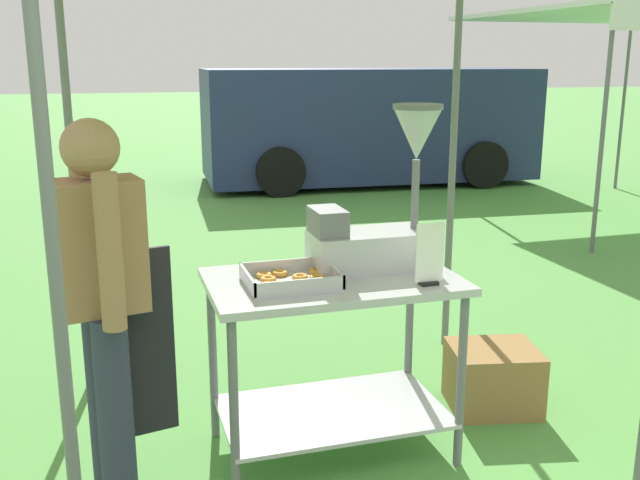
% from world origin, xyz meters
% --- Properties ---
extents(ground_plane, '(70.00, 70.00, 0.00)m').
position_xyz_m(ground_plane, '(0.00, 6.00, 0.00)').
color(ground_plane, '#519342').
extents(donut_cart, '(1.13, 0.68, 0.86)m').
position_xyz_m(donut_cart, '(0.09, 0.88, 0.61)').
color(donut_cart, '#B7B7BC').
rests_on(donut_cart, ground).
extents(donut_tray, '(0.39, 0.33, 0.07)m').
position_xyz_m(donut_tray, '(-0.12, 0.83, 0.88)').
color(donut_tray, '#B7B7BC').
rests_on(donut_tray, donut_cart).
extents(donut_fryer, '(0.62, 0.28, 0.76)m').
position_xyz_m(donut_fryer, '(0.35, 0.97, 1.12)').
color(donut_fryer, '#B7B7BC').
rests_on(donut_fryer, donut_cart).
extents(menu_sign, '(0.13, 0.05, 0.28)m').
position_xyz_m(menu_sign, '(0.46, 0.66, 0.98)').
color(menu_sign, black).
rests_on(menu_sign, donut_cart).
extents(vendor, '(0.46, 0.54, 1.61)m').
position_xyz_m(vendor, '(-0.91, 0.73, 0.90)').
color(vendor, '#2D3347').
rests_on(vendor, ground).
extents(supply_crate, '(0.53, 0.48, 0.34)m').
position_xyz_m(supply_crate, '(1.05, 1.05, 0.17)').
color(supply_crate, olive).
rests_on(supply_crate, ground).
extents(van_navy, '(4.95, 2.33, 1.69)m').
position_xyz_m(van_navy, '(2.99, 8.25, 0.88)').
color(van_navy, navy).
rests_on(van_navy, ground).
extents(neighbour_tent, '(2.84, 3.19, 2.35)m').
position_xyz_m(neighbour_tent, '(4.93, 5.07, 2.28)').
color(neighbour_tent, slate).
rests_on(neighbour_tent, ground).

